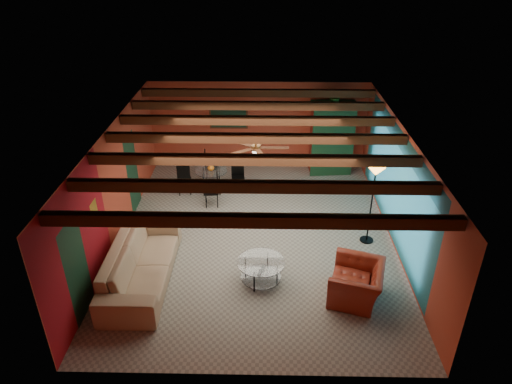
{
  "coord_description": "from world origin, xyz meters",
  "views": [
    {
      "loc": [
        0.19,
        -9.26,
        6.36
      ],
      "look_at": [
        0.0,
        0.2,
        1.15
      ],
      "focal_mm": 32.52,
      "sensor_mm": 36.0,
      "label": 1
    }
  ],
  "objects_px": {
    "sofa": "(141,263)",
    "dining_table": "(211,177)",
    "floor_lamp": "(371,205)",
    "coffee_table": "(261,271)",
    "vase": "(210,159)",
    "potted_plant": "(335,96)",
    "armoire": "(332,139)",
    "armchair": "(356,282)"
  },
  "relations": [
    {
      "from": "coffee_table",
      "to": "vase",
      "type": "bearing_deg",
      "value": 110.27
    },
    {
      "from": "sofa",
      "to": "floor_lamp",
      "type": "distance_m",
      "value": 5.26
    },
    {
      "from": "sofa",
      "to": "armoire",
      "type": "relative_size",
      "value": 1.4
    },
    {
      "from": "floor_lamp",
      "to": "potted_plant",
      "type": "distance_m",
      "value": 4.04
    },
    {
      "from": "floor_lamp",
      "to": "potted_plant",
      "type": "relative_size",
      "value": 3.86
    },
    {
      "from": "armchair",
      "to": "floor_lamp",
      "type": "distance_m",
      "value": 2.18
    },
    {
      "from": "sofa",
      "to": "potted_plant",
      "type": "distance_m",
      "value": 7.25
    },
    {
      "from": "coffee_table",
      "to": "floor_lamp",
      "type": "distance_m",
      "value": 3.03
    },
    {
      "from": "dining_table",
      "to": "coffee_table",
      "type": "bearing_deg",
      "value": -69.73
    },
    {
      "from": "potted_plant",
      "to": "vase",
      "type": "height_order",
      "value": "potted_plant"
    },
    {
      "from": "sofa",
      "to": "armoire",
      "type": "xyz_separation_m",
      "value": [
        4.55,
        5.29,
        0.63
      ]
    },
    {
      "from": "floor_lamp",
      "to": "potted_plant",
      "type": "height_order",
      "value": "potted_plant"
    },
    {
      "from": "sofa",
      "to": "dining_table",
      "type": "height_order",
      "value": "dining_table"
    },
    {
      "from": "armchair",
      "to": "vase",
      "type": "relative_size",
      "value": 5.98
    },
    {
      "from": "vase",
      "to": "armoire",
      "type": "bearing_deg",
      "value": 22.0
    },
    {
      "from": "armchair",
      "to": "vase",
      "type": "height_order",
      "value": "vase"
    },
    {
      "from": "floor_lamp",
      "to": "vase",
      "type": "height_order",
      "value": "floor_lamp"
    },
    {
      "from": "armchair",
      "to": "dining_table",
      "type": "relative_size",
      "value": 0.63
    },
    {
      "from": "sofa",
      "to": "coffee_table",
      "type": "bearing_deg",
      "value": -90.47
    },
    {
      "from": "potted_plant",
      "to": "vase",
      "type": "xyz_separation_m",
      "value": [
        -3.5,
        -1.41,
        -1.35
      ]
    },
    {
      "from": "floor_lamp",
      "to": "potted_plant",
      "type": "xyz_separation_m",
      "value": [
        -0.45,
        3.76,
        1.4
      ]
    },
    {
      "from": "coffee_table",
      "to": "potted_plant",
      "type": "relative_size",
      "value": 1.96
    },
    {
      "from": "vase",
      "to": "floor_lamp",
      "type": "bearing_deg",
      "value": -30.75
    },
    {
      "from": "dining_table",
      "to": "floor_lamp",
      "type": "bearing_deg",
      "value": -30.75
    },
    {
      "from": "coffee_table",
      "to": "armoire",
      "type": "distance_m",
      "value": 5.75
    },
    {
      "from": "sofa",
      "to": "armchair",
      "type": "height_order",
      "value": "sofa"
    },
    {
      "from": "armchair",
      "to": "armoire",
      "type": "height_order",
      "value": "armoire"
    },
    {
      "from": "coffee_table",
      "to": "armoire",
      "type": "xyz_separation_m",
      "value": [
        2.06,
        5.3,
        0.81
      ]
    },
    {
      "from": "vase",
      "to": "sofa",
      "type": "bearing_deg",
      "value": -105.14
    },
    {
      "from": "armoire",
      "to": "coffee_table",
      "type": "bearing_deg",
      "value": -116.51
    },
    {
      "from": "armchair",
      "to": "dining_table",
      "type": "height_order",
      "value": "dining_table"
    },
    {
      "from": "coffee_table",
      "to": "floor_lamp",
      "type": "height_order",
      "value": "floor_lamp"
    },
    {
      "from": "sofa",
      "to": "floor_lamp",
      "type": "xyz_separation_m",
      "value": [
        5.0,
        1.53,
        0.55
      ]
    },
    {
      "from": "vase",
      "to": "potted_plant",
      "type": "bearing_deg",
      "value": 22.0
    },
    {
      "from": "sofa",
      "to": "dining_table",
      "type": "bearing_deg",
      "value": -15.42
    },
    {
      "from": "dining_table",
      "to": "armoire",
      "type": "height_order",
      "value": "armoire"
    },
    {
      "from": "sofa",
      "to": "armoire",
      "type": "distance_m",
      "value": 7.01
    },
    {
      "from": "sofa",
      "to": "potted_plant",
      "type": "xyz_separation_m",
      "value": [
        4.55,
        5.29,
        1.95
      ]
    },
    {
      "from": "dining_table",
      "to": "armoire",
      "type": "bearing_deg",
      "value": 22.0
    },
    {
      "from": "armoire",
      "to": "floor_lamp",
      "type": "distance_m",
      "value": 3.79
    },
    {
      "from": "armchair",
      "to": "coffee_table",
      "type": "bearing_deg",
      "value": -86.94
    },
    {
      "from": "armchair",
      "to": "floor_lamp",
      "type": "relative_size",
      "value": 0.58
    }
  ]
}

